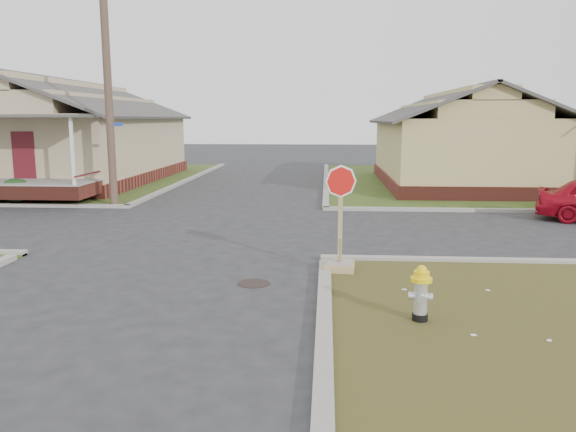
{
  "coord_description": "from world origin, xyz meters",
  "views": [
    {
      "loc": [
        3.61,
        -11.08,
        3.21
      ],
      "look_at": [
        2.78,
        1.0,
        1.1
      ],
      "focal_mm": 35.0,
      "sensor_mm": 36.0,
      "label": 1
    }
  ],
  "objects": [
    {
      "name": "ground",
      "position": [
        0.0,
        0.0,
        0.0
      ],
      "size": [
        120.0,
        120.0,
        0.0
      ],
      "primitive_type": "plane",
      "color": "#29292B",
      "rests_on": "ground"
    },
    {
      "name": "verge_far_left",
      "position": [
        -13.0,
        18.0,
        0.03
      ],
      "size": [
        19.0,
        19.0,
        0.05
      ],
      "primitive_type": "cube",
      "color": "#314318",
      "rests_on": "ground"
    },
    {
      "name": "curbs",
      "position": [
        0.0,
        5.0,
        0.0
      ],
      "size": [
        80.0,
        40.0,
        0.12
      ],
      "primitive_type": null,
      "color": "#9B948C",
      "rests_on": "ground"
    },
    {
      "name": "manhole",
      "position": [
        2.2,
        -0.5,
        0.01
      ],
      "size": [
        0.64,
        0.64,
        0.01
      ],
      "primitive_type": "cylinder",
      "color": "black",
      "rests_on": "ground"
    },
    {
      "name": "corner_house",
      "position": [
        -10.0,
        16.68,
        2.28
      ],
      "size": [
        10.1,
        15.5,
        5.3
      ],
      "color": "maroon",
      "rests_on": "ground"
    },
    {
      "name": "side_house_yellow",
      "position": [
        10.0,
        16.5,
        2.19
      ],
      "size": [
        7.6,
        11.6,
        4.7
      ],
      "color": "maroon",
      "rests_on": "ground"
    },
    {
      "name": "utility_pole",
      "position": [
        -4.2,
        8.9,
        4.66
      ],
      "size": [
        1.8,
        0.28,
        9.0
      ],
      "color": "#48362A",
      "rests_on": "ground"
    },
    {
      "name": "fire_hydrant",
      "position": [
        5.11,
        -2.47,
        0.54
      ],
      "size": [
        0.34,
        0.34,
        0.9
      ],
      "rotation": [
        0.0,
        0.0,
        -0.19
      ],
      "color": "black",
      "rests_on": "ground"
    },
    {
      "name": "stop_sign",
      "position": [
        3.91,
        0.44,
        0.53
      ],
      "size": [
        0.63,
        0.62,
        2.23
      ],
      "rotation": [
        0.0,
        0.0,
        -0.08
      ],
      "color": "tan",
      "rests_on": "ground"
    },
    {
      "name": "hedge_right",
      "position": [
        -8.06,
        9.13,
        0.54
      ],
      "size": [
        1.29,
        1.06,
        0.99
      ],
      "primitive_type": "ellipsoid",
      "color": "#1A3D16",
      "rests_on": "verge_far_left"
    }
  ]
}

